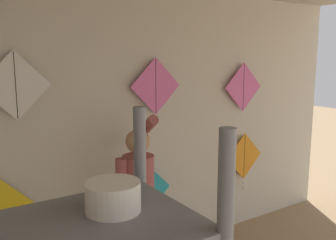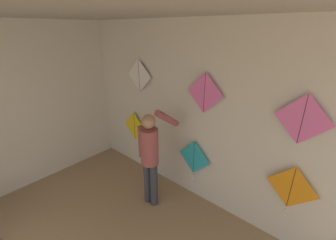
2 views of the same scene
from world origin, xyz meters
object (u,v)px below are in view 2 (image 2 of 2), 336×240
shopkeeper (150,153)px  kite_1 (194,159)px  kite_0 (135,126)px  kite_2 (291,189)px  kite_3 (139,76)px  kite_5 (303,120)px  kite_4 (205,93)px

shopkeeper → kite_1: shopkeeper is taller
kite_0 → kite_2: size_ratio=0.81×
shopkeeper → kite_3: bearing=141.5°
shopkeeper → kite_5: size_ratio=2.85×
kite_0 → kite_3: (0.21, 0.00, 1.02)m
kite_0 → kite_4: bearing=0.0°
kite_4 → kite_5: size_ratio=1.00×
kite_2 → kite_4: kite_4 is taller
kite_1 → kite_5: 1.71m
kite_0 → kite_1: (1.42, -0.00, -0.17)m
kite_0 → kite_1: bearing=-0.0°
shopkeeper → kite_5: kite_5 is taller
kite_0 → kite_5: bearing=0.0°
kite_1 → kite_4: kite_4 is taller
shopkeeper → kite_1: size_ratio=2.09×
kite_0 → kite_4: kite_4 is taller
kite_1 → shopkeeper: bearing=-125.7°
kite_1 → kite_2: size_ratio=1.10×
kite_4 → kite_0: bearing=180.0°
shopkeeper → kite_1: (0.41, 0.57, -0.22)m
kite_2 → kite_3: size_ratio=1.24×
shopkeeper → kite_2: 1.89m
kite_3 → kite_5: 2.56m
kite_2 → kite_3: kite_3 is taller
kite_1 → kite_3: bearing=180.0°
shopkeeper → kite_1: bearing=50.9°
kite_2 → kite_3: 2.80m
kite_2 → kite_4: bearing=180.0°
kite_0 → kite_2: 2.82m
kite_2 → kite_5: kite_5 is taller
kite_0 → kite_1: kite_0 is taller
kite_3 → kite_4: kite_3 is taller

